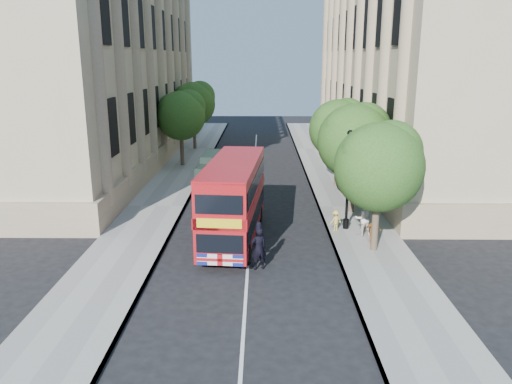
{
  "coord_description": "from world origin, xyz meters",
  "views": [
    {
      "loc": [
        0.57,
        -18.74,
        8.68
      ],
      "look_at": [
        0.32,
        5.14,
        2.3
      ],
      "focal_mm": 35.0,
      "sensor_mm": 36.0,
      "label": 1
    }
  ],
  "objects_px": {
    "double_decker_bus": "(234,198)",
    "woman_pedestrian": "(363,218)",
    "police_constable": "(259,249)",
    "lamp_post": "(348,184)",
    "box_van": "(218,177)"
  },
  "relations": [
    {
      "from": "woman_pedestrian",
      "to": "box_van",
      "type": "bearing_deg",
      "value": -56.76
    },
    {
      "from": "double_decker_bus",
      "to": "woman_pedestrian",
      "type": "bearing_deg",
      "value": 7.89
    },
    {
      "from": "double_decker_bus",
      "to": "woman_pedestrian",
      "type": "height_order",
      "value": "double_decker_bus"
    },
    {
      "from": "lamp_post",
      "to": "woman_pedestrian",
      "type": "distance_m",
      "value": 1.95
    },
    {
      "from": "lamp_post",
      "to": "police_constable",
      "type": "height_order",
      "value": "lamp_post"
    },
    {
      "from": "lamp_post",
      "to": "woman_pedestrian",
      "type": "height_order",
      "value": "lamp_post"
    },
    {
      "from": "police_constable",
      "to": "box_van",
      "type": "bearing_deg",
      "value": -96.35
    },
    {
      "from": "police_constable",
      "to": "woman_pedestrian",
      "type": "relative_size",
      "value": 1.02
    },
    {
      "from": "police_constable",
      "to": "lamp_post",
      "type": "bearing_deg",
      "value": -151.59
    },
    {
      "from": "lamp_post",
      "to": "box_van",
      "type": "bearing_deg",
      "value": 138.26
    },
    {
      "from": "double_decker_bus",
      "to": "police_constable",
      "type": "relative_size",
      "value": 4.61
    },
    {
      "from": "double_decker_bus",
      "to": "woman_pedestrian",
      "type": "xyz_separation_m",
      "value": [
        6.38,
        0.32,
        -1.11
      ]
    },
    {
      "from": "lamp_post",
      "to": "woman_pedestrian",
      "type": "relative_size",
      "value": 2.83
    },
    {
      "from": "lamp_post",
      "to": "double_decker_bus",
      "type": "distance_m",
      "value": 5.94
    },
    {
      "from": "lamp_post",
      "to": "double_decker_bus",
      "type": "bearing_deg",
      "value": -166.07
    }
  ]
}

